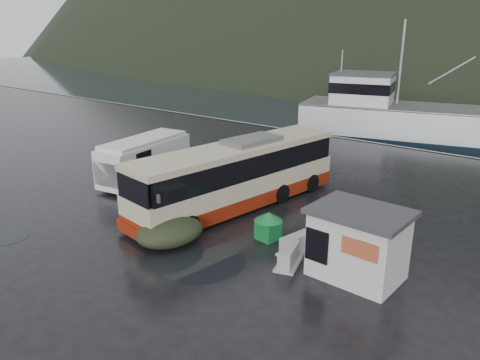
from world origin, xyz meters
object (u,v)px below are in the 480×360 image
Objects in this scene: white_van at (146,181)px; waste_bin_right at (268,239)px; jersey_barrier_a at (288,265)px; ticket_kiosk at (355,276)px; jersey_barrier_b at (296,253)px; waste_bin_left at (189,216)px; coach_bus at (238,206)px; fishing_trawler at (431,130)px; dome_tent at (171,244)px.

white_van reaches higher than waste_bin_right.
white_van reaches higher than jersey_barrier_a.
ticket_kiosk is 2.79m from jersey_barrier_b.
jersey_barrier_a is at bearing -10.15° from waste_bin_left.
jersey_barrier_b is at bearing -18.80° from coach_bus.
fishing_trawler is (-3.10, 28.66, 0.00)m from jersey_barrier_b.
jersey_barrier_a is at bearing 17.62° from dome_tent.
jersey_barrier_a is (5.05, 1.60, 0.00)m from dome_tent.
fishing_trawler is (3.27, 28.53, 0.00)m from waste_bin_left.
fishing_trawler reaches higher than ticket_kiosk.
coach_bus reaches higher than jersey_barrier_b.
waste_bin_left reaches higher than dome_tent.
white_van is 4.01× the size of jersey_barrier_a.
coach_bus is at bearing -109.24° from fishing_trawler.
waste_bin_right is 28.27m from fishing_trawler.
coach_bus is at bearing 66.39° from waste_bin_left.
white_van is 9.29m from dome_tent.
waste_bin_right is at bearing -101.72° from fishing_trawler.
ticket_kiosk reaches higher than waste_bin_left.
coach_bus is 6.70m from jersey_barrier_a.
coach_bus is 0.45× the size of fishing_trawler.
jersey_barrier_a is (6.67, -1.19, 0.00)m from waste_bin_left.
waste_bin_right is 0.78× the size of jersey_barrier_b.
dome_tent is (-3.03, -3.09, 0.00)m from waste_bin_right.
fishing_trawler is (2.15, 25.96, 0.00)m from coach_bus.
jersey_barrier_b is at bearing 177.95° from ticket_kiosk.
dome_tent is at bearing -43.04° from white_van.
ticket_kiosk reaches higher than jersey_barrier_a.
fishing_trawler reaches higher than waste_bin_right.
jersey_barrier_a is at bearing -158.78° from ticket_kiosk.
coach_bus is 5.39m from dome_tent.
dome_tent is 0.87× the size of ticket_kiosk.
waste_bin_right reaches higher than dome_tent.
fishing_trawler is at bearing 93.74° from coach_bus.
fishing_trawler is at bearing 62.10° from white_van.
waste_bin_left is at bearing -179.65° from ticket_kiosk.
waste_bin_right is 0.05× the size of fishing_trawler.
white_van is 3.94× the size of jersey_barrier_b.
dome_tent reaches higher than jersey_barrier_b.
jersey_barrier_b is (6.37, -0.13, 0.00)m from waste_bin_left.
ticket_kiosk is at bearing 18.65° from jersey_barrier_a.
coach_bus is 26.05m from fishing_trawler.
fishing_trawler is (-1.38, 28.23, 0.00)m from waste_bin_right.
dome_tent is 5.30m from jersey_barrier_a.
waste_bin_left is 3.23m from dome_tent.
dome_tent is at bearing -150.69° from jersey_barrier_b.
fishing_trawler reaches higher than coach_bus.
jersey_barrier_b is (12.38, -2.63, 0.00)m from white_van.
jersey_barrier_b is at bearing 105.86° from jersey_barrier_a.
waste_bin_left is at bearing 169.85° from jersey_barrier_a.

